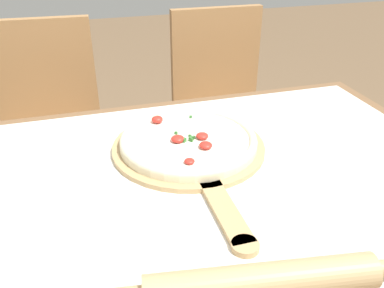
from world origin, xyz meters
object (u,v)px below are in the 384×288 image
(rolling_pin, at_px, (264,281))
(chair_left, at_px, (50,124))
(chair_right, at_px, (221,104))
(pizza, at_px, (188,140))
(pizza_peel, at_px, (191,151))

(rolling_pin, xyz_separation_m, chair_left, (-0.35, 1.11, -0.23))
(rolling_pin, distance_m, chair_right, 1.18)
(pizza, xyz_separation_m, chair_left, (-0.37, 0.66, -0.22))
(pizza, distance_m, rolling_pin, 0.45)
(rolling_pin, relative_size, chair_left, 0.49)
(pizza_peel, xyz_separation_m, pizza, (-0.00, 0.02, 0.02))
(pizza_peel, height_order, chair_right, chair_right)
(chair_left, xyz_separation_m, chair_right, (0.69, 0.00, 0.00))
(pizza_peel, height_order, pizza, pizza)
(rolling_pin, bearing_deg, chair_left, 107.71)
(chair_right, bearing_deg, chair_left, -179.08)
(chair_left, bearing_deg, rolling_pin, -69.12)
(chair_right, bearing_deg, pizza, -115.71)
(pizza_peel, bearing_deg, rolling_pin, -91.57)
(rolling_pin, bearing_deg, chair_right, 72.91)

